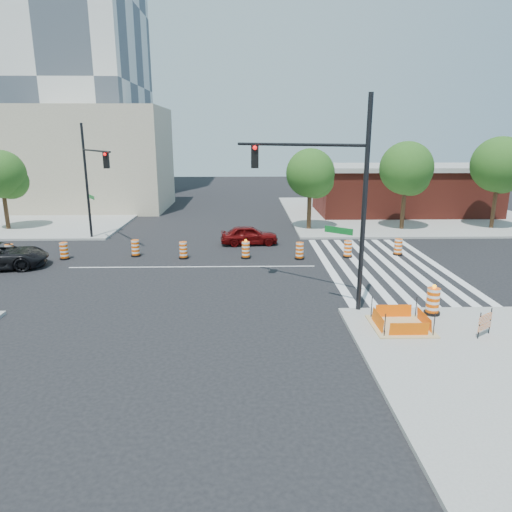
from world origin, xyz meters
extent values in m
plane|color=black|center=(0.00, 0.00, 0.00)|extent=(120.00, 120.00, 0.00)
cube|color=gray|center=(18.00, 18.00, 0.07)|extent=(22.00, 22.00, 0.15)
cube|color=gray|center=(-18.00, 18.00, 0.07)|extent=(22.00, 22.00, 0.15)
cube|color=silver|center=(7.80, 0.00, 0.01)|extent=(0.45, 13.50, 0.01)
cube|color=silver|center=(8.70, 0.00, 0.01)|extent=(0.45, 13.50, 0.01)
cube|color=silver|center=(9.60, 0.00, 0.01)|extent=(0.45, 13.50, 0.01)
cube|color=silver|center=(10.50, 0.00, 0.01)|extent=(0.45, 13.50, 0.01)
cube|color=silver|center=(11.40, 0.00, 0.01)|extent=(0.45, 13.50, 0.01)
cube|color=silver|center=(12.30, 0.00, 0.01)|extent=(0.45, 13.50, 0.01)
cube|color=silver|center=(13.20, 0.00, 0.01)|extent=(0.45, 13.50, 0.01)
cube|color=silver|center=(14.10, 0.00, 0.01)|extent=(0.45, 13.50, 0.01)
cube|color=silver|center=(0.00, 0.00, 0.01)|extent=(14.00, 0.12, 0.01)
cube|color=tan|center=(9.00, -9.00, 0.17)|extent=(2.20, 2.20, 0.05)
cube|color=#F65B04|center=(9.00, -9.90, 0.43)|extent=(1.44, 0.02, 0.55)
cube|color=#F65B04|center=(9.00, -8.10, 0.43)|extent=(1.44, 0.02, 0.55)
cube|color=#F65B04|center=(8.10, -9.00, 0.43)|extent=(0.02, 1.44, 0.55)
cube|color=#F65B04|center=(9.90, -9.00, 0.43)|extent=(0.02, 1.44, 0.55)
cylinder|color=black|center=(8.10, -9.90, 0.60)|extent=(0.04, 0.04, 0.90)
cylinder|color=black|center=(9.90, -9.90, 0.60)|extent=(0.04, 0.04, 0.90)
cylinder|color=black|center=(8.10, -8.10, 0.60)|extent=(0.04, 0.04, 0.90)
cylinder|color=black|center=(9.90, -8.10, 0.60)|extent=(0.04, 0.04, 0.90)
cube|color=silver|center=(-24.00, 34.00, 22.50)|extent=(28.00, 18.00, 45.00)
cube|color=maroon|center=(18.00, 18.00, 2.10)|extent=(16.00, 8.00, 4.20)
cube|color=gray|center=(18.00, 18.00, 4.40)|extent=(16.50, 8.50, 0.40)
cube|color=tan|center=(-12.00, 22.00, 5.00)|extent=(14.00, 10.00, 10.00)
imported|color=#540707|center=(3.30, 5.50, 0.67)|extent=(4.04, 1.90, 1.33)
cylinder|color=black|center=(7.81, -7.12, 4.50)|extent=(0.20, 0.20, 8.69)
cylinder|color=black|center=(5.28, -5.07, 6.89)|extent=(5.15, 4.21, 0.13)
cube|color=black|center=(3.51, -3.63, 6.34)|extent=(0.35, 0.30, 1.09)
sphere|color=#FF0C0C|center=(3.51, -3.81, 6.72)|extent=(0.20, 0.20, 0.20)
cube|color=#0C591E|center=(6.97, -6.44, 3.41)|extent=(1.04, 0.86, 0.27)
cylinder|color=black|center=(-8.16, 7.57, 4.14)|extent=(0.18, 0.18, 7.97)
cylinder|color=black|center=(-6.53, 5.07, 6.33)|extent=(3.36, 5.08, 0.12)
cube|color=black|center=(-5.39, 3.31, 5.83)|extent=(0.32, 0.28, 1.00)
sphere|color=#FF0C0C|center=(-5.39, 3.13, 6.18)|extent=(0.18, 0.18, 0.18)
cube|color=#0C591E|center=(-7.62, 6.74, 3.14)|extent=(0.69, 1.02, 0.25)
cylinder|color=black|center=(10.71, -7.74, 0.20)|extent=(0.65, 0.65, 0.11)
cylinder|color=#F45405|center=(10.71, -7.74, 0.74)|extent=(0.52, 0.52, 1.03)
sphere|color=#FF990C|center=(10.71, -7.74, 1.34)|extent=(0.17, 0.17, 0.17)
cube|color=#F45405|center=(11.76, -9.90, 0.85)|extent=(0.72, 0.52, 0.28)
cube|color=#F45405|center=(11.76, -9.90, 0.53)|extent=(0.72, 0.52, 0.22)
cylinder|color=black|center=(11.45, -10.12, 0.65)|extent=(0.04, 0.04, 1.00)
cylinder|color=black|center=(12.07, -9.68, 0.65)|extent=(0.04, 0.04, 1.00)
cylinder|color=#382314|center=(-15.73, 10.74, 1.96)|extent=(0.32, 0.32, 3.92)
sphere|color=#1A4714|center=(-15.73, 10.74, 4.41)|extent=(3.68, 3.68, 3.68)
sphere|color=#1A4714|center=(-15.23, 11.04, 3.80)|extent=(2.70, 2.70, 2.70)
cylinder|color=#382314|center=(8.05, 10.29, 2.00)|extent=(0.34, 0.34, 3.99)
sphere|color=#1A4714|center=(8.05, 10.29, 4.49)|extent=(3.74, 3.74, 3.74)
sphere|color=#1A4714|center=(8.58, 10.61, 3.87)|extent=(2.74, 2.74, 2.74)
sphere|color=#1A4714|center=(7.63, 10.08, 4.12)|extent=(2.49, 2.49, 2.49)
cylinder|color=#382314|center=(15.39, 10.07, 2.16)|extent=(0.33, 0.33, 4.32)
sphere|color=#1A4714|center=(15.39, 10.07, 4.86)|extent=(4.05, 4.05, 4.05)
sphere|color=#1A4714|center=(15.90, 10.38, 4.19)|extent=(2.97, 2.97, 2.97)
sphere|color=#1A4714|center=(14.99, 9.87, 4.46)|extent=(2.70, 2.70, 2.70)
cylinder|color=#382314|center=(22.72, 10.32, 2.27)|extent=(0.30, 0.30, 4.55)
sphere|color=#1A4714|center=(22.72, 10.32, 5.12)|extent=(4.26, 4.26, 4.26)
sphere|color=#1A4714|center=(23.18, 10.60, 4.40)|extent=(3.13, 3.13, 3.13)
sphere|color=#1A4714|center=(22.34, 10.13, 4.69)|extent=(2.84, 2.84, 2.84)
cylinder|color=black|center=(-10.99, 1.49, 0.05)|extent=(0.60, 0.60, 0.10)
cylinder|color=#F45405|center=(-10.99, 1.49, 0.55)|extent=(0.48, 0.48, 0.95)
cylinder|color=black|center=(-7.94, 1.88, 0.05)|extent=(0.60, 0.60, 0.10)
cylinder|color=#F45405|center=(-7.94, 1.88, 0.55)|extent=(0.48, 0.48, 0.95)
cylinder|color=black|center=(-3.78, 2.49, 0.05)|extent=(0.60, 0.60, 0.10)
cylinder|color=#F45405|center=(-3.78, 2.49, 0.55)|extent=(0.48, 0.48, 0.95)
cylinder|color=black|center=(-0.74, 1.90, 0.05)|extent=(0.60, 0.60, 0.10)
cylinder|color=#F45405|center=(-0.74, 1.90, 0.55)|extent=(0.48, 0.48, 0.95)
cylinder|color=black|center=(3.06, 1.88, 0.05)|extent=(0.60, 0.60, 0.10)
cylinder|color=#F45405|center=(3.06, 1.88, 0.55)|extent=(0.48, 0.48, 0.95)
sphere|color=#FF990C|center=(3.06, 1.88, 1.10)|extent=(0.16, 0.16, 0.16)
cylinder|color=black|center=(6.33, 1.60, 0.05)|extent=(0.60, 0.60, 0.10)
cylinder|color=#F45405|center=(6.33, 1.60, 0.55)|extent=(0.48, 0.48, 0.95)
cylinder|color=black|center=(9.34, 1.96, 0.05)|extent=(0.60, 0.60, 0.10)
cylinder|color=#F45405|center=(9.34, 1.96, 0.55)|extent=(0.48, 0.48, 0.95)
cylinder|color=black|center=(12.61, 2.43, 0.05)|extent=(0.60, 0.60, 0.10)
cylinder|color=#F45405|center=(12.61, 2.43, 0.55)|extent=(0.48, 0.48, 0.95)
camera|label=1|loc=(3.09, -25.11, 7.24)|focal=32.00mm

